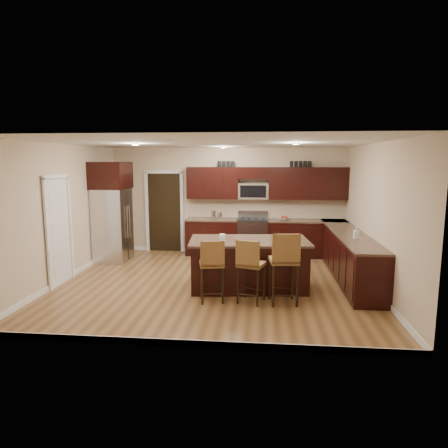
# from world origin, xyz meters

# --- Properties ---
(floor) EXTENTS (6.00, 6.00, 0.00)m
(floor) POSITION_xyz_m (0.00, 0.00, 0.00)
(floor) COLOR brown
(floor) RESTS_ON ground
(ceiling) EXTENTS (6.00, 6.00, 0.00)m
(ceiling) POSITION_xyz_m (0.00, 0.00, 2.70)
(ceiling) COLOR silver
(ceiling) RESTS_ON wall_back
(wall_back) EXTENTS (6.00, 0.00, 6.00)m
(wall_back) POSITION_xyz_m (0.00, 2.75, 1.35)
(wall_back) COLOR #C9B291
(wall_back) RESTS_ON floor
(wall_left) EXTENTS (0.00, 5.50, 5.50)m
(wall_left) POSITION_xyz_m (-3.00, 0.00, 1.35)
(wall_left) COLOR #C9B291
(wall_left) RESTS_ON floor
(wall_right) EXTENTS (0.00, 5.50, 5.50)m
(wall_right) POSITION_xyz_m (3.00, 0.00, 1.35)
(wall_right) COLOR #C9B291
(wall_right) RESTS_ON floor
(base_cabinets) EXTENTS (4.02, 3.96, 0.92)m
(base_cabinets) POSITION_xyz_m (1.90, 1.45, 0.46)
(base_cabinets) COLOR black
(base_cabinets) RESTS_ON floor
(upper_cabinets) EXTENTS (4.00, 0.33, 0.80)m
(upper_cabinets) POSITION_xyz_m (1.04, 2.58, 1.84)
(upper_cabinets) COLOR black
(upper_cabinets) RESTS_ON wall_back
(range) EXTENTS (0.76, 0.64, 1.11)m
(range) POSITION_xyz_m (0.68, 2.45, 0.47)
(range) COLOR silver
(range) RESTS_ON floor
(microwave) EXTENTS (0.76, 0.31, 0.40)m
(microwave) POSITION_xyz_m (0.68, 2.60, 1.62)
(microwave) COLOR silver
(microwave) RESTS_ON upper_cabinets
(doorway) EXTENTS (0.85, 0.03, 2.06)m
(doorway) POSITION_xyz_m (-1.65, 2.73, 1.03)
(doorway) COLOR black
(doorway) RESTS_ON floor
(pantry_door) EXTENTS (0.03, 0.80, 2.04)m
(pantry_door) POSITION_xyz_m (-2.98, -0.30, 1.02)
(pantry_door) COLOR white
(pantry_door) RESTS_ON floor
(letter_decor) EXTENTS (2.20, 0.03, 0.15)m
(letter_decor) POSITION_xyz_m (0.90, 2.58, 2.29)
(letter_decor) COLOR black
(letter_decor) RESTS_ON upper_cabinets
(island) EXTENTS (2.29, 1.35, 0.92)m
(island) POSITION_xyz_m (0.68, -0.21, 0.43)
(island) COLOR black
(island) RESTS_ON floor
(stool_left) EXTENTS (0.47, 0.47, 1.07)m
(stool_left) POSITION_xyz_m (0.09, -1.06, 0.67)
(stool_left) COLOR olive
(stool_left) RESTS_ON floor
(stool_mid) EXTENTS (0.52, 0.52, 1.09)m
(stool_mid) POSITION_xyz_m (0.72, -1.05, 0.68)
(stool_mid) COLOR olive
(stool_mid) RESTS_ON floor
(stool_right) EXTENTS (0.51, 0.51, 1.22)m
(stool_right) POSITION_xyz_m (1.29, -1.06, 0.76)
(stool_right) COLOR olive
(stool_right) RESTS_ON floor
(refrigerator) EXTENTS (0.79, 0.92, 2.35)m
(refrigerator) POSITION_xyz_m (-2.62, 1.56, 1.21)
(refrigerator) COLOR silver
(refrigerator) RESTS_ON floor
(floor_mat) EXTENTS (0.97, 0.75, 0.01)m
(floor_mat) POSITION_xyz_m (1.16, 1.97, 0.01)
(floor_mat) COLOR brown
(floor_mat) RESTS_ON floor
(fruit_bowl) EXTENTS (0.35, 0.35, 0.06)m
(fruit_bowl) POSITION_xyz_m (1.45, 2.45, 0.95)
(fruit_bowl) COLOR silver
(fruit_bowl) RESTS_ON base_cabinets
(soap_bottle) EXTENTS (0.10, 0.10, 0.21)m
(soap_bottle) POSITION_xyz_m (2.70, 0.16, 1.03)
(soap_bottle) COLOR #B2B2B2
(soap_bottle) RESTS_ON base_cabinets
(canister_tall) EXTENTS (0.12, 0.12, 0.20)m
(canister_tall) POSITION_xyz_m (-0.32, 2.45, 1.02)
(canister_tall) COLOR silver
(canister_tall) RESTS_ON base_cabinets
(canister_short) EXTENTS (0.11, 0.11, 0.17)m
(canister_short) POSITION_xyz_m (-0.16, 2.45, 1.01)
(canister_short) COLOR silver
(canister_short) RESTS_ON base_cabinets
(island_jar) EXTENTS (0.10, 0.10, 0.10)m
(island_jar) POSITION_xyz_m (0.18, -0.21, 0.97)
(island_jar) COLOR white
(island_jar) RESTS_ON island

